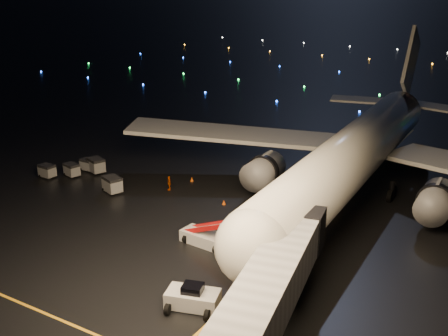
% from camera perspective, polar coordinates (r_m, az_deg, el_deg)
% --- Properties ---
extents(lane_centre, '(0.25, 80.00, 0.02)m').
position_cam_1_polar(lane_centre, '(56.80, 9.30, -5.43)').
color(lane_centre, gold).
rests_on(lane_centre, ground).
extents(airliner, '(60.15, 57.37, 16.45)m').
position_cam_1_polar(airliner, '(63.86, 14.05, 4.86)').
color(airliner, white).
rests_on(airliner, ground).
extents(pushback_tug, '(4.33, 3.08, 1.86)m').
position_cam_1_polar(pushback_tug, '(42.53, -3.19, -12.85)').
color(pushback_tug, silver).
rests_on(pushback_tug, ground).
extents(belt_loader, '(7.30, 2.54, 3.47)m').
position_cam_1_polar(belt_loader, '(51.02, -1.81, -6.00)').
color(belt_loader, silver).
rests_on(belt_loader, ground).
extents(crew_c, '(0.95, 0.94, 1.61)m').
position_cam_1_polar(crew_c, '(64.10, -5.60, -1.55)').
color(crew_c, '#E05700').
rests_on(crew_c, ground).
extents(safety_cone_0, '(0.49, 0.49, 0.49)m').
position_cam_1_polar(safety_cone_0, '(60.08, -0.01, -3.49)').
color(safety_cone_0, '#E5540A').
rests_on(safety_cone_0, ground).
extents(safety_cone_1, '(0.46, 0.46, 0.48)m').
position_cam_1_polar(safety_cone_1, '(70.09, 4.59, -0.15)').
color(safety_cone_1, '#E5540A').
rests_on(safety_cone_1, ground).
extents(safety_cone_2, '(0.55, 0.55, 0.51)m').
position_cam_1_polar(safety_cone_2, '(66.73, -3.30, -1.13)').
color(safety_cone_2, '#E5540A').
rests_on(safety_cone_2, ground).
extents(safety_cone_3, '(0.59, 0.59, 0.55)m').
position_cam_1_polar(safety_cone_3, '(86.63, -4.05, 3.71)').
color(safety_cone_3, '#E5540A').
rests_on(safety_cone_3, ground).
extents(taxiway_lights, '(164.00, 92.00, 0.36)m').
position_cam_1_polar(taxiway_lights, '(144.48, 18.73, 9.03)').
color(taxiway_lights, black).
rests_on(taxiway_lights, ground).
extents(baggage_cart_0, '(2.59, 2.21, 1.86)m').
position_cam_1_polar(baggage_cart_0, '(64.23, -11.28, -1.68)').
color(baggage_cart_0, gray).
rests_on(baggage_cart_0, ground).
extents(baggage_cart_1, '(2.58, 2.19, 1.85)m').
position_cam_1_polar(baggage_cart_1, '(70.99, -12.86, 0.25)').
color(baggage_cart_1, gray).
rests_on(baggage_cart_1, ground).
extents(baggage_cart_2, '(1.80, 1.28, 1.51)m').
position_cam_1_polar(baggage_cart_2, '(72.03, -13.65, 0.32)').
color(baggage_cart_2, gray).
rests_on(baggage_cart_2, ground).
extents(baggage_cart_3, '(2.13, 1.73, 1.58)m').
position_cam_1_polar(baggage_cart_3, '(70.51, -15.21, -0.20)').
color(baggage_cart_3, gray).
rests_on(baggage_cart_3, ground).
extents(baggage_cart_4, '(1.93, 1.40, 1.59)m').
position_cam_1_polar(baggage_cart_4, '(70.94, -17.53, -0.31)').
color(baggage_cart_4, gray).
rests_on(baggage_cart_4, ground).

